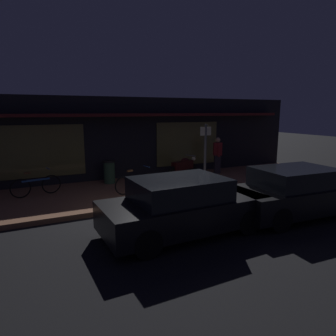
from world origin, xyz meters
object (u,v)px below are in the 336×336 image
(bicycle_extra, at_px, (36,185))
(parked_car_near, at_px, (183,206))
(bicycle_parked, at_px, (136,183))
(sign_post, at_px, (205,153))
(person_bystander, at_px, (217,155))
(motorcycle, at_px, (183,167))
(parked_car_far, at_px, (297,192))
(trash_bin, at_px, (109,172))

(bicycle_extra, distance_m, parked_car_near, 5.68)
(bicycle_parked, relative_size, sign_post, 0.69)
(bicycle_parked, relative_size, person_bystander, 0.99)
(bicycle_parked, height_order, sign_post, sign_post)
(sign_post, relative_size, parked_car_near, 0.58)
(motorcycle, xyz_separation_m, parked_car_far, (0.87, -5.20, 0.06))
(motorcycle, bearing_deg, bicycle_parked, -153.41)
(sign_post, bearing_deg, bicycle_extra, 161.66)
(person_bystander, distance_m, trash_bin, 5.06)
(motorcycle, distance_m, person_bystander, 2.02)
(bicycle_extra, distance_m, sign_post, 5.99)
(bicycle_parked, xyz_separation_m, person_bystander, (4.57, 1.58, 0.52))
(parked_car_far, bearing_deg, sign_post, 108.90)
(motorcycle, xyz_separation_m, sign_post, (-0.21, -2.02, 0.86))
(bicycle_extra, bearing_deg, bicycle_parked, -19.53)
(bicycle_extra, height_order, parked_car_near, parked_car_near)
(motorcycle, height_order, sign_post, sign_post)
(bicycle_parked, xyz_separation_m, parked_car_near, (-0.11, -3.61, 0.20))
(trash_bin, relative_size, parked_car_near, 0.22)
(motorcycle, xyz_separation_m, bicycle_extra, (-5.82, -0.17, -0.14))
(motorcycle, height_order, trash_bin, motorcycle)
(bicycle_parked, distance_m, parked_car_far, 5.23)
(motorcycle, relative_size, person_bystander, 0.99)
(bicycle_parked, distance_m, bicycle_extra, 3.41)
(person_bystander, relative_size, trash_bin, 1.80)
(bicycle_extra, height_order, person_bystander, person_bystander)
(bicycle_extra, height_order, sign_post, sign_post)
(parked_car_near, bearing_deg, parked_car_far, -4.57)
(person_bystander, bearing_deg, parked_car_near, -132.05)
(parked_car_far, bearing_deg, motorcycle, 99.54)
(person_bystander, bearing_deg, bicycle_parked, -160.96)
(bicycle_extra, distance_m, trash_bin, 2.84)
(motorcycle, bearing_deg, trash_bin, 169.82)
(bicycle_extra, distance_m, person_bystander, 7.81)
(bicycle_extra, xyz_separation_m, parked_car_far, (6.69, -5.04, 0.20))
(bicycle_parked, relative_size, parked_car_near, 0.40)
(person_bystander, height_order, parked_car_near, person_bystander)
(bicycle_parked, distance_m, sign_post, 2.69)
(motorcycle, bearing_deg, parked_car_far, -80.46)
(parked_car_near, height_order, parked_car_far, same)
(sign_post, xyz_separation_m, parked_car_near, (-2.50, -2.89, -0.81))
(trash_bin, bearing_deg, sign_post, -42.03)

